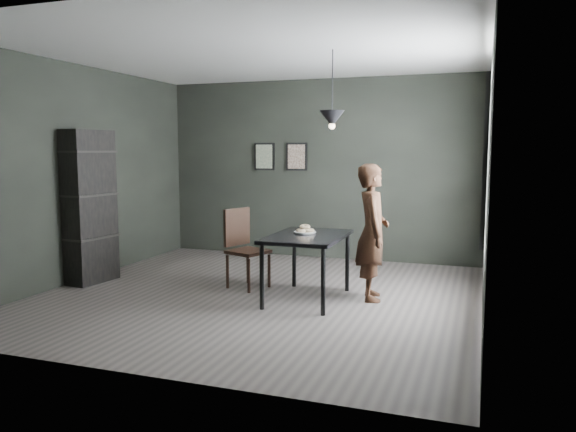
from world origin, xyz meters
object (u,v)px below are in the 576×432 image
(woman, at_px, (372,232))
(shelf_unit, at_px, (89,207))
(white_plate, at_px, (305,233))
(wood_chair, at_px, (243,243))
(pendant_lamp, at_px, (332,119))
(cafe_table, at_px, (307,242))

(woman, relative_size, shelf_unit, 0.79)
(white_plate, height_order, woman, woman)
(white_plate, relative_size, wood_chair, 0.23)
(woman, height_order, shelf_unit, shelf_unit)
(woman, xyz_separation_m, wood_chair, (-1.63, 0.05, -0.22))
(white_plate, relative_size, woman, 0.15)
(white_plate, distance_m, wood_chair, 0.92)
(wood_chair, xyz_separation_m, pendant_lamp, (1.19, -0.22, 1.49))
(shelf_unit, bearing_deg, pendant_lamp, 10.33)
(pendant_lamp, bearing_deg, woman, 21.33)
(cafe_table, xyz_separation_m, woman, (0.69, 0.27, 0.11))
(cafe_table, bearing_deg, shelf_unit, -178.35)
(wood_chair, bearing_deg, woman, 18.78)
(white_plate, height_order, pendant_lamp, pendant_lamp)
(woman, bearing_deg, cafe_table, 96.42)
(shelf_unit, distance_m, pendant_lamp, 3.35)
(white_plate, distance_m, shelf_unit, 2.87)
(cafe_table, bearing_deg, pendant_lamp, 21.80)
(wood_chair, height_order, pendant_lamp, pendant_lamp)
(wood_chair, distance_m, pendant_lamp, 1.92)
(wood_chair, bearing_deg, pendant_lamp, 10.01)
(cafe_table, height_order, pendant_lamp, pendant_lamp)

